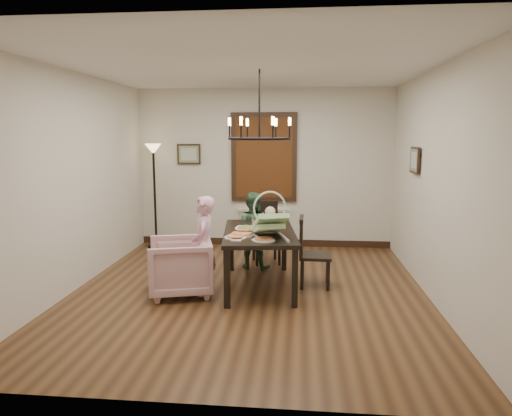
% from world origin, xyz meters
% --- Properties ---
extents(room_shell, '(4.51, 5.00, 2.81)m').
position_xyz_m(room_shell, '(0.00, 0.37, 1.40)').
color(room_shell, brown).
rests_on(room_shell, ground).
extents(dining_table, '(1.09, 1.71, 0.76)m').
position_xyz_m(dining_table, '(0.12, 0.22, 0.67)').
color(dining_table, black).
rests_on(dining_table, room_shell).
extents(chair_far, '(0.52, 0.52, 0.97)m').
position_xyz_m(chair_far, '(0.13, 1.37, 0.48)').
color(chair_far, black).
rests_on(chair_far, room_shell).
extents(chair_right, '(0.42, 0.42, 0.94)m').
position_xyz_m(chair_right, '(0.85, 0.31, 0.47)').
color(chair_right, black).
rests_on(chair_right, room_shell).
extents(armchair, '(0.96, 0.95, 0.71)m').
position_xyz_m(armchair, '(-0.85, -0.15, 0.36)').
color(armchair, '#D9A6AB').
rests_on(armchair, room_shell).
extents(elderly_woman, '(0.29, 0.40, 1.03)m').
position_xyz_m(elderly_woman, '(-0.55, -0.12, 0.52)').
color(elderly_woman, '#E29FBC').
rests_on(elderly_woman, room_shell).
extents(seated_man, '(0.53, 0.45, 0.96)m').
position_xyz_m(seated_man, '(-0.06, 1.08, 0.48)').
color(seated_man, '#385F3E').
rests_on(seated_man, room_shell).
extents(baby_bouncer, '(0.59, 0.70, 0.39)m').
position_xyz_m(baby_bouncer, '(0.27, -0.16, 0.95)').
color(baby_bouncer, '#B7E8A0').
rests_on(baby_bouncer, dining_table).
extents(salad_bowl, '(0.34, 0.34, 0.08)m').
position_xyz_m(salad_bowl, '(-0.04, 0.09, 0.80)').
color(salad_bowl, white).
rests_on(salad_bowl, dining_table).
extents(pizza_platter, '(0.29, 0.29, 0.04)m').
position_xyz_m(pizza_platter, '(-0.07, -0.09, 0.78)').
color(pizza_platter, tan).
rests_on(pizza_platter, dining_table).
extents(drinking_glass, '(0.07, 0.07, 0.13)m').
position_xyz_m(drinking_glass, '(0.13, 0.17, 0.82)').
color(drinking_glass, silver).
rests_on(drinking_glass, dining_table).
extents(window_blinds, '(1.00, 0.03, 1.40)m').
position_xyz_m(window_blinds, '(0.00, 2.46, 1.60)').
color(window_blinds, '#5E3312').
rests_on(window_blinds, room_shell).
extents(radiator, '(0.92, 0.12, 0.62)m').
position_xyz_m(radiator, '(0.00, 2.48, 0.35)').
color(radiator, silver).
rests_on(radiator, room_shell).
extents(picture_back, '(0.42, 0.03, 0.36)m').
position_xyz_m(picture_back, '(-1.35, 2.47, 1.65)').
color(picture_back, black).
rests_on(picture_back, room_shell).
extents(picture_right, '(0.03, 0.42, 0.36)m').
position_xyz_m(picture_right, '(2.21, 0.90, 1.65)').
color(picture_right, black).
rests_on(picture_right, room_shell).
extents(floor_lamp, '(0.30, 0.30, 1.80)m').
position_xyz_m(floor_lamp, '(-1.90, 2.15, 0.90)').
color(floor_lamp, black).
rests_on(floor_lamp, room_shell).
extents(chandelier, '(0.80, 0.80, 0.04)m').
position_xyz_m(chandelier, '(0.12, 0.22, 1.95)').
color(chandelier, black).
rests_on(chandelier, room_shell).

